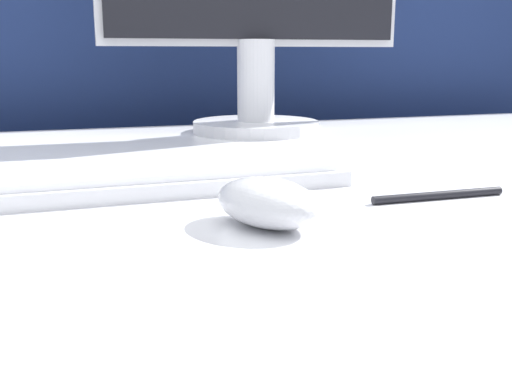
# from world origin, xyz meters

# --- Properties ---
(partition_panel) EXTENTS (5.00, 0.03, 1.10)m
(partition_panel) POSITION_xyz_m (0.00, 0.69, 0.55)
(partition_panel) COLOR navy
(partition_panel) RESTS_ON ground_plane
(computer_mouse_near) EXTENTS (0.10, 0.12, 0.04)m
(computer_mouse_near) POSITION_xyz_m (0.04, -0.15, 0.73)
(computer_mouse_near) COLOR silver
(computer_mouse_near) RESTS_ON desk
(keyboard) EXTENTS (0.46, 0.15, 0.02)m
(keyboard) POSITION_xyz_m (-0.06, 0.02, 0.72)
(keyboard) COLOR silver
(keyboard) RESTS_ON desk
(pen) EXTENTS (0.14, 0.01, 0.01)m
(pen) POSITION_xyz_m (0.22, -0.12, 0.71)
(pen) COLOR black
(pen) RESTS_ON desk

